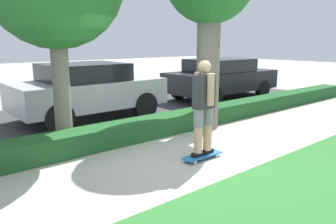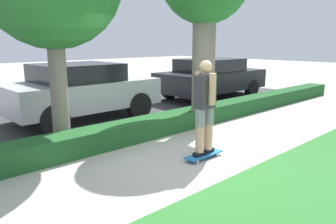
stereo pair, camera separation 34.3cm
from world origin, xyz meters
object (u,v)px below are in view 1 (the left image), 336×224
Objects in this scene: skater_person at (204,106)px; parked_car_middle at (87,89)px; parked_car_rear at (221,78)px; skateboard at (202,155)px.

skater_person reaches higher than parked_car_middle.
parked_car_rear is at bearing -1.77° from parked_car_middle.
parked_car_middle reaches higher than parked_car_rear.
parked_car_middle is 0.91× the size of parked_car_rear.
parked_car_rear is (5.13, 4.08, 0.70)m from skateboard.
skater_person reaches higher than skateboard.
parked_car_middle is at bearing 91.68° from skateboard.
parked_car_rear is at bearing 38.51° from skateboard.
skateboard is at bearing -88.84° from parked_car_middle.
skater_person is at bearing -141.19° from parked_car_rear.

